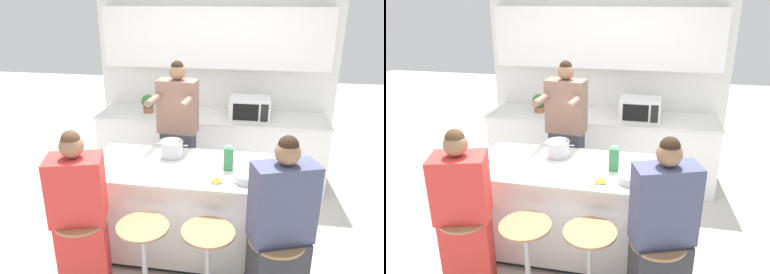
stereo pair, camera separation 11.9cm
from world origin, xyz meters
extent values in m
plane|color=beige|center=(0.00, 0.00, 0.00)|extent=(16.00, 16.00, 0.00)
cube|color=silver|center=(0.00, 1.93, 1.35)|extent=(3.12, 0.06, 2.70)
cube|color=white|center=(0.00, 1.82, 1.83)|extent=(2.87, 0.16, 0.75)
cube|color=white|center=(0.00, 1.55, 0.43)|extent=(2.87, 0.67, 0.86)
cube|color=silver|center=(0.00, 1.55, 0.87)|extent=(2.90, 0.70, 0.03)
cube|color=black|center=(0.00, 0.00, 0.03)|extent=(1.74, 0.72, 0.06)
cube|color=white|center=(0.00, 0.00, 0.46)|extent=(1.82, 0.80, 0.80)
cube|color=silver|center=(0.00, 0.00, 0.87)|extent=(1.86, 0.84, 0.03)
cylinder|color=#B7BABC|center=(-0.74, -0.70, 0.35)|extent=(0.04, 0.04, 0.66)
cylinder|color=#997047|center=(-0.74, -0.70, 0.69)|extent=(0.40, 0.40, 0.02)
cylinder|color=#B7BABC|center=(-0.25, -0.69, 0.35)|extent=(0.04, 0.04, 0.66)
cylinder|color=#997047|center=(-0.25, -0.69, 0.69)|extent=(0.40, 0.40, 0.02)
cylinder|color=#B7BABC|center=(0.25, -0.68, 0.35)|extent=(0.04, 0.04, 0.66)
cylinder|color=#997047|center=(0.25, -0.68, 0.69)|extent=(0.40, 0.40, 0.02)
cylinder|color=#997047|center=(0.74, -0.70, 0.69)|extent=(0.40, 0.40, 0.02)
cube|color=#383842|center=(-0.26, 0.74, 0.47)|extent=(0.37, 0.25, 0.94)
cube|color=#896656|center=(-0.26, 0.74, 1.22)|extent=(0.43, 0.26, 0.57)
cylinder|color=#896656|center=(-0.46, 0.50, 1.35)|extent=(0.10, 0.32, 0.07)
cylinder|color=#896656|center=(-0.12, 0.46, 1.35)|extent=(0.10, 0.32, 0.07)
sphere|color=#936B4C|center=(-0.26, 0.74, 1.59)|extent=(0.19, 0.19, 0.17)
sphere|color=black|center=(-0.26, 0.74, 1.64)|extent=(0.15, 0.15, 0.13)
cube|color=red|center=(-0.75, -0.68, 0.35)|extent=(0.43, 0.36, 0.70)
cube|color=red|center=(-0.75, -0.68, 0.96)|extent=(0.47, 0.39, 0.52)
sphere|color=#936B4C|center=(-0.75, -0.68, 1.30)|extent=(0.22, 0.22, 0.18)
sphere|color=#513823|center=(-0.75, -0.68, 1.35)|extent=(0.18, 0.18, 0.14)
cube|color=#474C6B|center=(0.76, -0.68, 0.99)|extent=(0.49, 0.36, 0.58)
sphere|color=#936B4C|center=(0.76, -0.68, 1.36)|extent=(0.22, 0.22, 0.17)
sphere|color=black|center=(0.76, -0.68, 1.41)|extent=(0.18, 0.18, 0.14)
cylinder|color=#B7BABC|center=(-0.21, 0.18, 0.96)|extent=(0.21, 0.21, 0.15)
cylinder|color=#B7BABC|center=(-0.21, 0.18, 1.04)|extent=(0.22, 0.22, 0.01)
cylinder|color=#B7BABC|center=(-0.34, 0.18, 1.01)|extent=(0.05, 0.01, 0.01)
cylinder|color=#B7BABC|center=(-0.08, 0.18, 1.01)|extent=(0.05, 0.01, 0.01)
cylinder|color=#B7BABC|center=(0.51, -0.20, 0.92)|extent=(0.23, 0.23, 0.07)
cylinder|color=#4C7099|center=(0.70, 0.08, 0.93)|extent=(0.08, 0.08, 0.08)
torus|color=#4C7099|center=(0.75, 0.08, 0.93)|extent=(0.04, 0.01, 0.04)
ellipsoid|color=yellow|center=(0.26, -0.29, 0.91)|extent=(0.10, 0.04, 0.04)
ellipsoid|color=yellow|center=(0.24, -0.27, 0.91)|extent=(0.08, 0.09, 0.04)
ellipsoid|color=yellow|center=(0.29, -0.27, 0.91)|extent=(0.09, 0.09, 0.04)
cube|color=#38844C|center=(0.34, 0.00, 0.99)|extent=(0.08, 0.08, 0.21)
cylinder|color=white|center=(0.34, 0.00, 1.10)|extent=(0.04, 0.04, 0.02)
cube|color=white|center=(0.48, 1.50, 1.02)|extent=(0.49, 0.37, 0.27)
cube|color=black|center=(0.44, 1.31, 1.02)|extent=(0.30, 0.01, 0.20)
cube|color=black|center=(0.66, 1.31, 1.02)|extent=(0.09, 0.01, 0.21)
cylinder|color=#A86042|center=(-0.82, 1.55, 0.93)|extent=(0.13, 0.13, 0.07)
sphere|color=#387538|center=(-0.82, 1.55, 1.04)|extent=(0.18, 0.18, 0.18)
camera|label=1|loc=(0.52, -2.99, 2.32)|focal=35.00mm
camera|label=2|loc=(0.64, -2.97, 2.32)|focal=35.00mm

